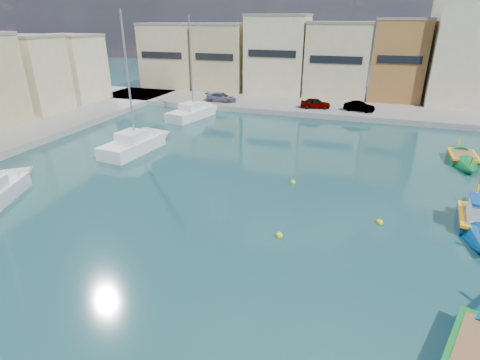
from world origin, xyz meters
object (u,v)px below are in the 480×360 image
at_px(luzzu_blue_cabin, 479,221).
at_px(yacht_midnorth, 146,141).
at_px(luzzu_green, 462,159).
at_px(yacht_mid, 5,186).
at_px(yacht_north, 201,111).
at_px(church_block, 479,35).

relative_size(luzzu_blue_cabin, yacht_midnorth, 0.66).
relative_size(luzzu_green, yacht_mid, 0.68).
distance_m(luzzu_blue_cabin, yacht_north, 30.48).
xyz_separation_m(yacht_north, yacht_mid, (-3.25, -23.12, -0.04)).
distance_m(church_block, yacht_north, 33.69).
bearing_deg(yacht_mid, luzzu_green, 28.49).
bearing_deg(luzzu_green, yacht_midnorth, -169.95).
bearing_deg(luzzu_blue_cabin, yacht_mid, -170.18).
xyz_separation_m(luzzu_blue_cabin, yacht_north, (-24.35, 18.35, 0.12)).
relative_size(luzzu_blue_cabin, yacht_mid, 0.75).
bearing_deg(church_block, yacht_north, -153.74).
bearing_deg(yacht_north, yacht_midnorth, -89.15).
bearing_deg(luzzu_green, yacht_north, 163.55).
distance_m(church_block, luzzu_green, 23.79).
relative_size(luzzu_green, yacht_midnorth, 0.61).
height_order(luzzu_green, yacht_midnorth, yacht_midnorth).
relative_size(church_block, yacht_north, 1.67).
distance_m(luzzu_blue_cabin, luzzu_green, 10.88).
relative_size(luzzu_blue_cabin, luzzu_green, 1.10).
bearing_deg(yacht_north, church_block, 26.26).
distance_m(yacht_north, yacht_mid, 23.35).
distance_m(church_block, luzzu_blue_cabin, 34.18).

